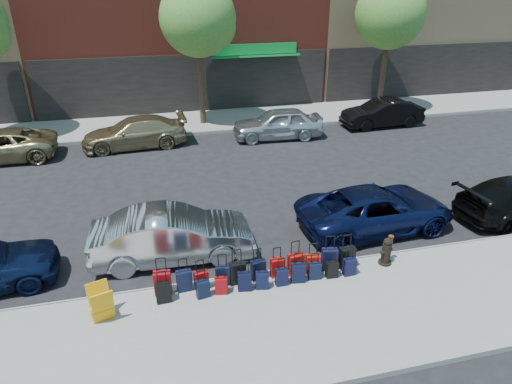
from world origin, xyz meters
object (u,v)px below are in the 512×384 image
object	(u,v)px
tree_center	(201,20)
car_far_2	(278,123)
car_near_2	(376,209)
car_far_1	(134,133)
car_near_1	(173,235)
bollard	(389,248)
tree_right	(392,16)
display_rack	(101,303)
car_far_3	(382,113)
fire_hydrant	(386,252)
suitcase_front_5	(258,270)

from	to	relation	value
tree_center	car_far_2	world-z (taller)	tree_center
car_near_2	car_far_1	bearing A→B (deg)	34.25
car_near_1	car_far_2	xyz separation A→B (m)	(5.95, 9.52, -0.01)
bollard	car_far_2	size ratio (longest dim) A/B	0.18
tree_right	display_rack	world-z (taller)	tree_right
car_far_2	car_far_3	distance (m)	6.03
tree_center	bollard	world-z (taller)	tree_center
car_far_3	bollard	bearing A→B (deg)	-28.75
bollard	car_near_1	bearing A→B (deg)	162.88
fire_hydrant	bollard	world-z (taller)	fire_hydrant
tree_right	display_rack	distance (m)	21.75
suitcase_front_5	car_near_2	bearing A→B (deg)	14.11
tree_center	car_far_2	xyz separation A→B (m)	(3.22, -2.96, -4.65)
tree_right	car_far_3	size ratio (longest dim) A/B	1.66
tree_right	car_far_2	size ratio (longest dim) A/B	1.62
bollard	display_rack	size ratio (longest dim) A/B	0.90
car_far_1	car_far_3	distance (m)	12.98
car_near_1	car_far_1	bearing A→B (deg)	8.08
car_far_1	car_far_3	world-z (taller)	car_far_3
car_far_1	car_far_3	xyz separation A→B (m)	(12.98, 0.08, 0.01)
tree_center	car_far_1	size ratio (longest dim) A/B	1.49
display_rack	car_near_1	world-z (taller)	car_near_1
car_far_3	display_rack	bearing A→B (deg)	-49.93
tree_right	suitcase_front_5	world-z (taller)	tree_right
car_near_1	suitcase_front_5	bearing A→B (deg)	-127.89
car_near_1	car_far_2	size ratio (longest dim) A/B	1.04
tree_center	car_far_3	size ratio (longest dim) A/B	1.66
tree_right	car_far_3	xyz separation A→B (m)	(-1.28, -2.45, -4.69)
tree_center	bollard	xyz separation A→B (m)	(3.21, -14.31, -4.84)
suitcase_front_5	car_near_1	size ratio (longest dim) A/B	0.20
bollard	car_near_1	xyz separation A→B (m)	(-5.95, 1.83, 0.20)
car_near_1	car_far_3	xyz separation A→B (m)	(11.96, 10.03, -0.05)
display_rack	car_far_2	size ratio (longest dim) A/B	0.20
fire_hydrant	display_rack	world-z (taller)	display_rack
car_near_2	car_far_2	bearing A→B (deg)	0.13
suitcase_front_5	car_far_2	size ratio (longest dim) A/B	0.21
tree_center	car_far_1	distance (m)	6.53
car_near_2	car_far_3	bearing A→B (deg)	-32.17
bollard	car_near_2	bearing A→B (deg)	74.02
suitcase_front_5	car_far_1	world-z (taller)	car_far_1
car_far_2	bollard	bearing A→B (deg)	3.85
tree_center	car_near_2	size ratio (longest dim) A/B	1.43
bollard	car_far_3	world-z (taller)	car_far_3
display_rack	car_far_1	world-z (taller)	car_far_1
car_far_1	car_far_2	world-z (taller)	car_far_2
car_near_2	car_far_3	world-z (taller)	car_far_3
car_far_1	car_far_2	size ratio (longest dim) A/B	1.09
fire_hydrant	car_far_3	distance (m)	13.47
fire_hydrant	car_near_2	world-z (taller)	car_near_2
display_rack	car_far_3	distance (m)	18.60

